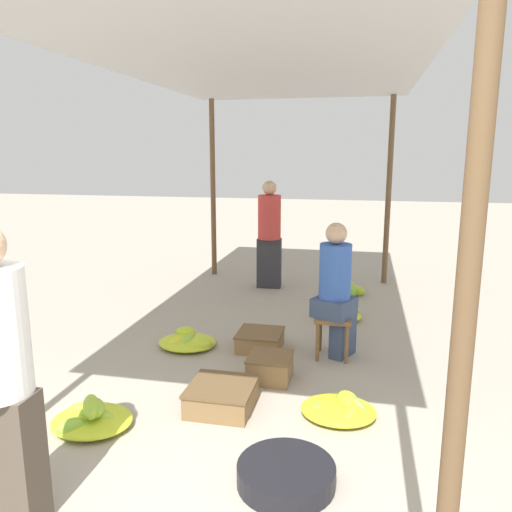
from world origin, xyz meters
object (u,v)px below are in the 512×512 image
at_px(vendor_seated, 336,289).
at_px(crate_far, 222,397).
at_px(banana_pile_left_0, 91,418).
at_px(crate_mid, 260,340).
at_px(stool, 333,324).
at_px(banana_pile_right_2, 340,409).
at_px(banana_pile_left_1, 188,342).
at_px(banana_pile_right_0, 345,288).
at_px(banana_pile_right_1, 338,314).
at_px(basin_black, 286,475).
at_px(crate_near, 270,367).
at_px(shopper_walking_mid, 269,233).

bearing_deg(vendor_seated, crate_far, -123.17).
distance_m(vendor_seated, banana_pile_left_0, 2.42).
relative_size(vendor_seated, crate_mid, 2.95).
height_order(banana_pile_left_0, crate_far, banana_pile_left_0).
distance_m(stool, vendor_seated, 0.35).
relative_size(vendor_seated, banana_pile_right_2, 2.33).
distance_m(banana_pile_left_1, banana_pile_right_0, 2.80).
bearing_deg(banana_pile_left_1, banana_pile_right_1, 39.42).
xyz_separation_m(basin_black, banana_pile_right_0, (0.17, 4.30, 0.01)).
distance_m(banana_pile_right_2, crate_near, 0.81).
relative_size(stool, crate_far, 0.82).
bearing_deg(banana_pile_right_0, shopper_walking_mid, 175.42).
bearing_deg(basin_black, banana_pile_right_2, 72.30).
distance_m(vendor_seated, banana_pile_right_2, 1.30).
bearing_deg(banana_pile_right_0, banana_pile_right_2, -88.27).
distance_m(stool, banana_pile_right_1, 1.15).
relative_size(banana_pile_left_0, shopper_walking_mid, 0.38).
bearing_deg(crate_mid, stool, -3.35).
distance_m(stool, banana_pile_right_2, 1.16).
relative_size(banana_pile_right_2, crate_near, 1.50).
relative_size(basin_black, banana_pile_right_1, 1.07).
bearing_deg(crate_far, banana_pile_left_1, 121.02).
distance_m(crate_near, crate_far, 0.64).
bearing_deg(banana_pile_left_0, crate_near, 42.87).
distance_m(banana_pile_left_1, banana_pile_right_2, 1.90).
relative_size(stool, banana_pile_left_1, 0.67).
bearing_deg(crate_mid, crate_near, -71.19).
relative_size(banana_pile_left_0, crate_near, 1.57).
xyz_separation_m(banana_pile_right_2, crate_mid, (-0.86, 1.17, 0.03)).
bearing_deg(banana_pile_left_0, stool, 45.73).
bearing_deg(stool, crate_far, -122.76).
bearing_deg(vendor_seated, crate_mid, 177.36).
distance_m(basin_black, banana_pile_left_0, 1.51).
xyz_separation_m(banana_pile_left_1, banana_pile_right_1, (1.45, 1.19, 0.02)).
xyz_separation_m(stool, banana_pile_left_1, (-1.45, -0.07, -0.27)).
bearing_deg(banana_pile_left_0, banana_pile_right_0, 67.51).
bearing_deg(banana_pile_right_2, banana_pile_right_0, 91.73).
distance_m(banana_pile_left_0, banana_pile_left_1, 1.60).
xyz_separation_m(crate_mid, crate_far, (-0.04, -1.24, 0.01)).
relative_size(banana_pile_left_1, shopper_walking_mid, 0.39).
bearing_deg(banana_pile_right_1, stool, -89.67).
distance_m(banana_pile_left_1, crate_mid, 0.73).
bearing_deg(banana_pile_right_2, vendor_seated, 95.54).
xyz_separation_m(vendor_seated, banana_pile_left_1, (-1.47, -0.08, -0.62)).
height_order(banana_pile_right_2, crate_near, crate_near).
bearing_deg(crate_mid, banana_pile_left_1, -171.35).
relative_size(basin_black, banana_pile_right_2, 1.05).
height_order(stool, vendor_seated, vendor_seated).
bearing_deg(banana_pile_right_0, stool, -90.59).
height_order(banana_pile_right_0, crate_near, crate_near).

